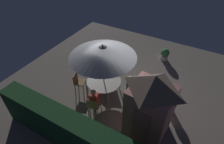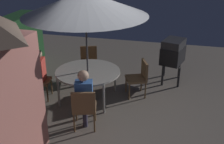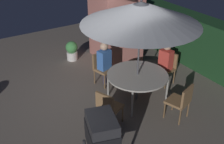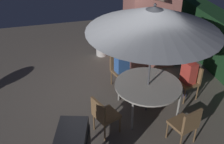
% 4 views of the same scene
% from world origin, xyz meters
% --- Properties ---
extents(ground_plane, '(11.00, 11.00, 0.00)m').
position_xyz_m(ground_plane, '(0.00, 0.00, 0.00)').
color(ground_plane, '#6B6056').
extents(hedge_backdrop, '(6.21, 0.68, 1.55)m').
position_xyz_m(hedge_backdrop, '(0.00, 3.50, 0.78)').
color(hedge_backdrop, '#193D1E').
rests_on(hedge_backdrop, ground).
extents(garden_shed, '(1.59, 1.47, 2.74)m').
position_xyz_m(garden_shed, '(-1.81, 1.65, 1.39)').
color(garden_shed, '#B26B60').
rests_on(garden_shed, ground).
extents(patio_table, '(1.53, 1.53, 0.74)m').
position_xyz_m(patio_table, '(0.61, 0.74, 0.70)').
color(patio_table, '#B2ADA3').
rests_on(patio_table, ground).
extents(patio_umbrella, '(2.74, 2.74, 2.62)m').
position_xyz_m(patio_umbrella, '(0.61, 0.74, 2.31)').
color(patio_umbrella, '#4C4C51').
rests_on(patio_umbrella, ground).
extents(bbq_grill, '(0.81, 0.67, 1.20)m').
position_xyz_m(bbq_grill, '(2.11, -1.15, 0.85)').
color(bbq_grill, black).
rests_on(bbq_grill, ground).
extents(chair_near_shed, '(0.54, 0.55, 0.90)m').
position_xyz_m(chair_near_shed, '(0.36, 1.96, 0.52)').
color(chair_near_shed, olive).
rests_on(chair_near_shed, ground).
extents(chair_far_side, '(0.57, 0.56, 0.90)m').
position_xyz_m(chair_far_side, '(-0.59, 0.42, 0.52)').
color(chair_far_side, olive).
rests_on(chair_far_side, ground).
extents(chair_toward_hedge, '(0.60, 0.61, 0.90)m').
position_xyz_m(chair_toward_hedge, '(1.10, -0.42, 0.52)').
color(chair_toward_hedge, olive).
rests_on(chair_toward_hedge, ground).
extents(chair_toward_house, '(0.58, 0.58, 0.90)m').
position_xyz_m(chair_toward_house, '(1.78, 1.11, 0.52)').
color(chair_toward_house, olive).
rests_on(chair_toward_house, ground).
extents(potted_plant_by_shed, '(0.48, 0.48, 0.69)m').
position_xyz_m(potted_plant_by_shed, '(-0.99, -3.28, 0.37)').
color(potted_plant_by_shed, silver).
rests_on(potted_plant_by_shed, ground).
extents(potted_plant_by_grill, '(0.39, 0.39, 0.64)m').
position_xyz_m(potted_plant_by_grill, '(-2.38, 0.30, 0.33)').
color(potted_plant_by_grill, silver).
rests_on(potted_plant_by_grill, ground).
extents(person_in_red, '(0.38, 0.30, 1.26)m').
position_xyz_m(person_in_red, '(0.38, 1.87, 0.78)').
color(person_in_red, '#CC3D33').
rests_on(person_in_red, ground).
extents(person_in_blue, '(0.32, 0.39, 1.26)m').
position_xyz_m(person_in_blue, '(-0.51, 0.44, 0.78)').
color(person_in_blue, '#3866B2').
rests_on(person_in_blue, ground).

